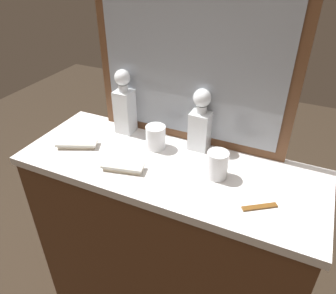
{
  "coord_description": "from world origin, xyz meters",
  "views": [
    {
      "loc": [
        0.43,
        -0.93,
        1.68
      ],
      "look_at": [
        0.0,
        0.0,
        1.02
      ],
      "focal_mm": 34.62,
      "sensor_mm": 36.0,
      "label": 1
    }
  ],
  "objects": [
    {
      "name": "crystal_decanter_left",
      "position": [
        -0.28,
        0.16,
        1.05
      ],
      "size": [
        0.08,
        0.08,
        0.29
      ],
      "color": "white",
      "rests_on": "dresser"
    },
    {
      "name": "crystal_tumbler_far_right",
      "position": [
        0.19,
        0.01,
        0.98
      ],
      "size": [
        0.08,
        0.08,
        0.1
      ],
      "color": "white",
      "rests_on": "dresser"
    },
    {
      "name": "crystal_decanter_far_right",
      "position": [
        0.07,
        0.17,
        1.04
      ],
      "size": [
        0.08,
        0.08,
        0.26
      ],
      "color": "white",
      "rests_on": "dresser"
    },
    {
      "name": "silver_brush_far_right",
      "position": [
        -0.14,
        -0.1,
        0.95
      ],
      "size": [
        0.17,
        0.09,
        0.02
      ],
      "color": "#B7A88C",
      "rests_on": "dresser"
    },
    {
      "name": "silver_brush_right",
      "position": [
        -0.4,
        -0.04,
        0.95
      ],
      "size": [
        0.18,
        0.12,
        0.02
      ],
      "color": "#B7A88C",
      "rests_on": "dresser"
    },
    {
      "name": "tortoiseshell_comb",
      "position": [
        0.37,
        -0.09,
        0.94
      ],
      "size": [
        0.11,
        0.08,
        0.01
      ],
      "color": "brown",
      "rests_on": "dresser"
    },
    {
      "name": "dresser",
      "position": [
        0.0,
        0.0,
        0.47
      ],
      "size": [
        1.19,
        0.46,
        0.94
      ],
      "color": "brown",
      "rests_on": "ground_plane"
    },
    {
      "name": "dresser_mirror",
      "position": [
        0.0,
        0.21,
        1.27
      ],
      "size": [
        0.82,
        0.03,
        0.66
      ],
      "color": "brown",
      "rests_on": "dresser"
    },
    {
      "name": "crystal_tumbler_far_left",
      "position": [
        -0.1,
        0.09,
        0.98
      ],
      "size": [
        0.08,
        0.08,
        0.1
      ],
      "color": "white",
      "rests_on": "dresser"
    }
  ]
}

